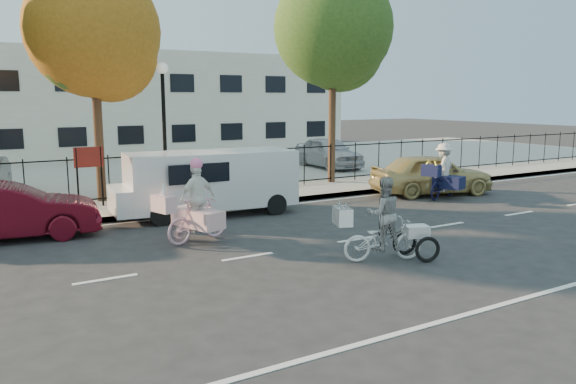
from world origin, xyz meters
TOP-DOWN VIEW (x-y plane):
  - ground at (0.00, 0.00)m, footprint 120.00×120.00m
  - road_markings at (0.00, 0.00)m, footprint 60.00×9.52m
  - curb at (0.00, 5.05)m, footprint 60.00×0.10m
  - sidewalk at (0.00, 6.10)m, footprint 60.00×2.20m
  - parking_lot at (0.00, 15.00)m, footprint 60.00×15.60m
  - iron_fence at (0.00, 7.20)m, footprint 58.00×0.06m
  - building at (0.00, 25.00)m, footprint 34.00×10.00m
  - lamppost at (0.50, 6.80)m, footprint 0.36×0.36m
  - street_sign at (-1.85, 6.80)m, footprint 0.85×0.06m
  - zebra_trike at (2.33, -1.69)m, footprint 2.07×1.33m
  - unicorn_bike at (-0.45, 1.78)m, footprint 2.05×1.47m
  - bull_bike at (8.90, 3.00)m, footprint 2.09×1.48m
  - white_van at (1.00, 4.50)m, footprint 5.38×2.22m
  - red_sedan at (-4.30, 4.28)m, footprint 4.37×2.02m
  - gold_sedan at (9.18, 3.80)m, footprint 4.59×2.78m
  - lot_car_d at (9.81, 11.10)m, footprint 1.92×4.29m
  - tree_mid at (-1.19, 7.73)m, footprint 4.05×4.05m
  - tree_east at (7.46, 7.36)m, footprint 4.50×4.50m

SIDE VIEW (x-z plane):
  - ground at x=0.00m, z-range 0.00..0.00m
  - road_markings at x=0.00m, z-range 0.00..0.01m
  - curb at x=0.00m, z-range 0.00..0.15m
  - sidewalk at x=0.00m, z-range 0.00..0.15m
  - parking_lot at x=0.00m, z-range 0.00..0.15m
  - zebra_trike at x=2.33m, z-range -0.20..1.58m
  - red_sedan at x=-4.30m, z-range 0.00..1.39m
  - gold_sedan at x=9.18m, z-range 0.00..1.46m
  - unicorn_bike at x=-0.45m, z-range -0.26..1.75m
  - bull_bike at x=8.90m, z-range -0.19..1.70m
  - lot_car_d at x=9.81m, z-range 0.15..1.58m
  - iron_fence at x=0.00m, z-range 0.15..1.65m
  - white_van at x=1.00m, z-range 0.10..1.96m
  - street_sign at x=-1.85m, z-range 0.52..2.32m
  - building at x=0.00m, z-range 0.00..6.00m
  - lamppost at x=0.50m, z-range 0.95..5.28m
  - tree_mid at x=-1.19m, z-range 1.49..8.92m
  - tree_east at x=7.46m, z-range 1.65..9.90m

